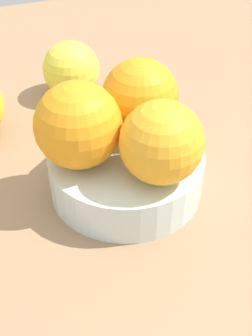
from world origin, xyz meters
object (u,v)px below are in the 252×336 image
object	(u,v)px
orange_loose_1	(72,69)
orange_in_bowl_1	(162,143)
orange_in_bowl_2	(140,97)
orange_in_bowl_0	(78,125)
fruit_bowl	(126,172)

from	to	relation	value
orange_loose_1	orange_in_bowl_1	bearing A→B (deg)	3.77
orange_in_bowl_1	orange_in_bowl_2	distance (cm)	7.53
orange_in_bowl_0	orange_in_bowl_2	world-z (taller)	orange_in_bowl_0
fruit_bowl	orange_in_bowl_1	world-z (taller)	orange_in_bowl_1
fruit_bowl	orange_in_bowl_0	xyz separation A→B (cm)	(-0.65, -4.31, 6.23)
orange_in_bowl_1	orange_loose_1	world-z (taller)	orange_in_bowl_1
fruit_bowl	orange_in_bowl_2	size ratio (longest dim) A/B	1.99
fruit_bowl	orange_in_bowl_0	size ratio (longest dim) A/B	1.90
fruit_bowl	orange_in_bowl_0	world-z (taller)	orange_in_bowl_0
orange_in_bowl_1	orange_loose_1	bearing A→B (deg)	-176.23
orange_in_bowl_1	orange_loose_1	distance (cm)	24.19
orange_in_bowl_0	orange_loose_1	size ratio (longest dim) A/B	1.10
fruit_bowl	orange_loose_1	world-z (taller)	orange_loose_1
fruit_bowl	orange_in_bowl_1	size ratio (longest dim) A/B	2.04
orange_in_bowl_0	orange_in_bowl_2	size ratio (longest dim) A/B	1.05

